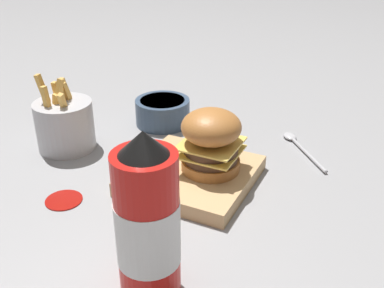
% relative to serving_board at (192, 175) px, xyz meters
% --- Properties ---
extents(ground_plane, '(6.00, 6.00, 0.00)m').
position_rel_serving_board_xyz_m(ground_plane, '(0.03, -0.05, -0.01)').
color(ground_plane, gray).
extents(serving_board, '(0.21, 0.21, 0.03)m').
position_rel_serving_board_xyz_m(serving_board, '(0.00, 0.00, 0.00)').
color(serving_board, tan).
rests_on(serving_board, ground_plane).
extents(burger, '(0.10, 0.10, 0.11)m').
position_rel_serving_board_xyz_m(burger, '(0.03, 0.02, 0.07)').
color(burger, '#AD6B33').
rests_on(burger, serving_board).
extents(ketchup_bottle, '(0.08, 0.08, 0.23)m').
position_rel_serving_board_xyz_m(ketchup_bottle, '(0.07, -0.26, 0.09)').
color(ketchup_bottle, red).
rests_on(ketchup_bottle, ground_plane).
extents(fries_basket, '(0.12, 0.12, 0.16)m').
position_rel_serving_board_xyz_m(fries_basket, '(-0.29, 0.01, 0.04)').
color(fries_basket, '#B7B7BC').
rests_on(fries_basket, ground_plane).
extents(side_bowl, '(0.12, 0.12, 0.06)m').
position_rel_serving_board_xyz_m(side_bowl, '(-0.17, 0.20, 0.02)').
color(side_bowl, '#384C66').
rests_on(side_bowl, ground_plane).
extents(spoon, '(0.12, 0.14, 0.01)m').
position_rel_serving_board_xyz_m(spoon, '(0.13, 0.22, -0.01)').
color(spoon, '#B2B2B7').
rests_on(spoon, ground_plane).
extents(ketchup_puddle, '(0.06, 0.06, 0.00)m').
position_rel_serving_board_xyz_m(ketchup_puddle, '(-0.17, -0.15, -0.01)').
color(ketchup_puddle, '#9E140F').
rests_on(ketchup_puddle, ground_plane).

